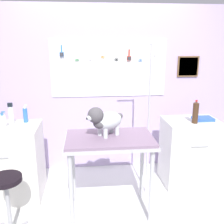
% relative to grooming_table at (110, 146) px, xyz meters
% --- Properties ---
extents(ground, '(4.40, 4.00, 0.04)m').
position_rel_grooming_table_xyz_m(ground, '(0.02, -0.17, -0.79)').
color(ground, silver).
extents(rear_wall_panel, '(4.00, 0.11, 2.30)m').
position_rel_grooming_table_xyz_m(rear_wall_panel, '(0.03, 1.10, 0.39)').
color(rear_wall_panel, '#B8A4CF').
rests_on(rear_wall_panel, ground).
extents(grooming_table, '(0.92, 0.58, 0.87)m').
position_rel_grooming_table_xyz_m(grooming_table, '(0.00, 0.00, 0.00)').
color(grooming_table, '#B7B7BC').
rests_on(grooming_table, ground).
extents(grooming_arm, '(0.30, 0.11, 1.81)m').
position_rel_grooming_table_xyz_m(grooming_arm, '(0.47, 0.31, 0.08)').
color(grooming_arm, '#B7B7BC').
rests_on(grooming_arm, ground).
extents(dog, '(0.43, 0.35, 0.33)m').
position_rel_grooming_table_xyz_m(dog, '(-0.05, 0.03, 0.28)').
color(dog, silver).
rests_on(dog, grooming_table).
extents(counter_left, '(0.80, 0.58, 0.88)m').
position_rel_grooming_table_xyz_m(counter_left, '(-1.18, 0.39, -0.32)').
color(counter_left, silver).
rests_on(counter_left, ground).
extents(cabinet_right, '(0.68, 0.54, 0.86)m').
position_rel_grooming_table_xyz_m(cabinet_right, '(1.09, 0.51, -0.34)').
color(cabinet_right, silver).
rests_on(cabinet_right, ground).
extents(stool, '(0.30, 0.30, 0.61)m').
position_rel_grooming_table_xyz_m(stool, '(-1.00, -0.26, -0.28)').
color(stool, '#9E9EA3').
rests_on(stool, ground).
extents(detangler_spray, '(0.06, 0.06, 0.25)m').
position_rel_grooming_table_xyz_m(detangler_spray, '(-1.10, 0.50, 0.23)').
color(detangler_spray, white).
rests_on(detangler_spray, counter_left).
extents(shampoo_bottle, '(0.07, 0.07, 0.19)m').
position_rel_grooming_table_xyz_m(shampoo_bottle, '(-1.16, 0.36, 0.19)').
color(shampoo_bottle, white).
rests_on(shampoo_bottle, counter_left).
extents(conditioner_bottle, '(0.05, 0.05, 0.21)m').
position_rel_grooming_table_xyz_m(conditioner_bottle, '(-0.96, 0.55, 0.21)').
color(conditioner_bottle, blue).
rests_on(conditioner_bottle, counter_left).
extents(soda_bottle, '(0.07, 0.07, 0.29)m').
position_rel_grooming_table_xyz_m(soda_bottle, '(1.08, 0.41, 0.22)').
color(soda_bottle, '#422A1A').
rests_on(soda_bottle, cabinet_right).
extents(supply_tray, '(0.24, 0.18, 0.04)m').
position_rel_grooming_table_xyz_m(supply_tray, '(1.23, 0.51, 0.11)').
color(supply_tray, blue).
rests_on(supply_tray, cabinet_right).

